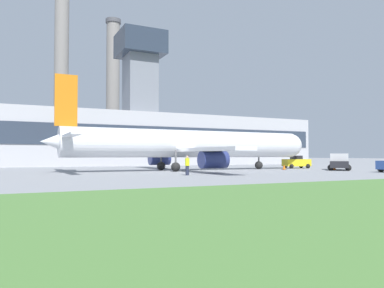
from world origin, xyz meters
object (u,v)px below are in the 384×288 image
at_px(pushback_tug, 296,162).
at_px(airplane, 188,145).
at_px(ground_crew_person, 187,165).
at_px(baggage_truck, 339,162).

bearing_deg(pushback_tug, airplane, -177.68).
relative_size(airplane, pushback_tug, 8.50).
relative_size(airplane, ground_crew_person, 19.00).
xyz_separation_m(airplane, baggage_truck, (17.16, -6.74, -2.06)).
height_order(airplane, pushback_tug, airplane).
bearing_deg(baggage_truck, airplane, 158.56).
xyz_separation_m(pushback_tug, baggage_truck, (0.15, -7.43, 0.20)).
relative_size(pushback_tug, baggage_truck, 0.78).
height_order(airplane, ground_crew_person, airplane).
bearing_deg(airplane, baggage_truck, -21.44).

